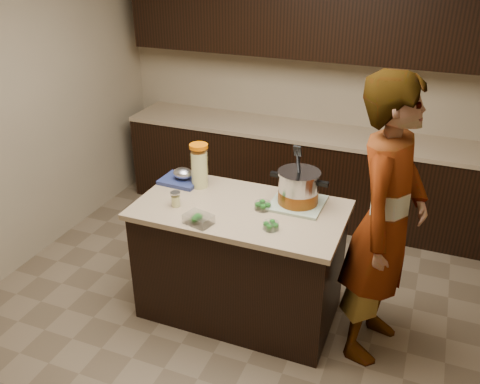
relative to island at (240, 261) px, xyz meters
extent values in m
plane|color=brown|center=(0.00, 0.00, -0.45)|extent=(4.00, 4.00, 0.00)
cube|color=tan|center=(0.00, 2.00, 0.90)|extent=(4.00, 0.04, 2.70)
cube|color=tan|center=(0.00, -2.00, 0.90)|extent=(4.00, 0.04, 2.70)
cube|color=tan|center=(-2.00, 0.00, 0.90)|extent=(0.04, 4.00, 2.70)
cube|color=black|center=(0.00, 1.70, -0.02)|extent=(3.60, 0.60, 0.86)
cube|color=tan|center=(0.00, 1.70, 0.43)|extent=(3.60, 0.63, 0.04)
cube|color=black|center=(0.00, 1.82, 1.50)|extent=(3.60, 0.35, 0.75)
cube|color=black|center=(0.00, 0.00, -0.02)|extent=(1.40, 0.75, 0.86)
cube|color=tan|center=(0.00, 0.00, 0.43)|extent=(1.46, 0.81, 0.04)
cube|color=#5B7B53|center=(0.36, 0.19, 0.46)|extent=(0.36, 0.36, 0.02)
cylinder|color=#B7B7BC|center=(0.36, 0.19, 0.58)|extent=(0.30, 0.30, 0.22)
cylinder|color=brown|center=(0.36, 0.19, 0.51)|extent=(0.30, 0.30, 0.09)
cylinder|color=#B7B7BC|center=(0.36, 0.19, 0.69)|extent=(0.32, 0.32, 0.01)
cube|color=black|center=(0.19, 0.20, 0.65)|extent=(0.07, 0.04, 0.03)
cube|color=black|center=(0.53, 0.18, 0.65)|extent=(0.07, 0.04, 0.03)
cylinder|color=black|center=(0.36, 0.16, 0.76)|extent=(0.03, 0.12, 0.27)
cylinder|color=#D8D484|center=(-0.40, 0.20, 0.59)|extent=(0.14, 0.14, 0.28)
cylinder|color=white|center=(-0.40, 0.20, 0.60)|extent=(0.16, 0.16, 0.31)
cylinder|color=#D96104|center=(-0.40, 0.20, 0.77)|extent=(0.16, 0.16, 0.02)
cylinder|color=#D8D484|center=(-0.42, -0.15, 0.48)|extent=(0.08, 0.08, 0.07)
cylinder|color=white|center=(-0.42, -0.15, 0.50)|extent=(0.09, 0.09, 0.10)
cylinder|color=silver|center=(-0.42, -0.15, 0.55)|extent=(0.09, 0.09, 0.02)
cylinder|color=silver|center=(0.16, 0.03, 0.47)|extent=(0.12, 0.12, 0.05)
cylinder|color=silver|center=(0.29, -0.20, 0.47)|extent=(0.13, 0.13, 0.05)
cube|color=silver|center=(-0.17, -0.31, 0.48)|extent=(0.21, 0.17, 0.06)
cube|color=navy|center=(-0.57, 0.21, 0.46)|extent=(0.31, 0.25, 0.03)
ellipsoid|color=silver|center=(-0.55, 0.21, 0.52)|extent=(0.15, 0.12, 0.08)
imported|color=gray|center=(0.98, 0.02, 0.52)|extent=(0.59, 0.78, 1.94)
camera|label=1|loc=(1.15, -2.88, 2.14)|focal=38.00mm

